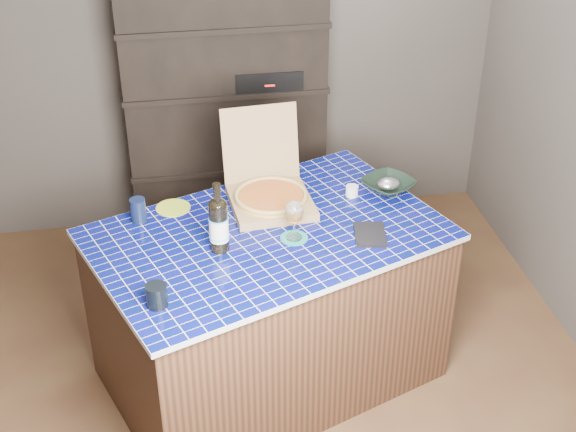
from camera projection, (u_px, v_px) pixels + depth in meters
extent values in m
plane|color=brown|center=(263.00, 388.00, 4.12)|extent=(3.50, 3.50, 0.00)
plane|color=#49423F|center=(219.00, 40.00, 4.93)|extent=(3.50, 0.00, 3.50)
cube|color=black|center=(225.00, 107.00, 4.93)|extent=(1.20, 0.40, 1.80)
cube|color=black|center=(266.00, 73.00, 4.81)|extent=(0.40, 0.32, 0.12)
cube|color=#4F301F|center=(269.00, 309.00, 4.00)|extent=(1.82, 1.48, 0.85)
cube|color=#050D4C|center=(268.00, 235.00, 3.77)|extent=(1.87, 1.53, 0.03)
cube|color=#92714B|center=(271.00, 203.00, 3.95)|extent=(0.42, 0.42, 0.04)
cube|color=#92714B|center=(260.00, 143.00, 4.03)|extent=(0.39, 0.12, 0.38)
cylinder|color=#AA8C46|center=(271.00, 198.00, 3.93)|extent=(0.36, 0.36, 0.01)
cylinder|color=maroon|center=(271.00, 196.00, 3.93)|extent=(0.31, 0.31, 0.01)
torus|color=#AA8C46|center=(271.00, 195.00, 3.93)|extent=(0.36, 0.36, 0.02)
cylinder|color=black|center=(219.00, 227.00, 3.58)|extent=(0.09, 0.09, 0.24)
ellipsoid|color=black|center=(218.00, 204.00, 3.51)|extent=(0.09, 0.09, 0.05)
cylinder|color=black|center=(217.00, 193.00, 3.48)|extent=(0.03, 0.03, 0.10)
cylinder|color=silver|center=(219.00, 229.00, 3.58)|extent=(0.09, 0.09, 0.11)
cylinder|color=#459CEC|center=(219.00, 236.00, 3.60)|extent=(0.09, 0.09, 0.01)
cylinder|color=#459CEC|center=(218.00, 219.00, 3.55)|extent=(0.09, 0.09, 0.01)
cylinder|color=#177A6F|center=(294.00, 238.00, 3.71)|extent=(0.13, 0.13, 0.01)
cylinder|color=white|center=(294.00, 237.00, 3.71)|extent=(0.08, 0.08, 0.01)
cylinder|color=white|center=(294.00, 229.00, 3.69)|extent=(0.01, 0.01, 0.08)
ellipsoid|color=white|center=(294.00, 212.00, 3.64)|extent=(0.09, 0.09, 0.12)
cylinder|color=#C17B1E|center=(294.00, 214.00, 3.65)|extent=(0.07, 0.07, 0.05)
cylinder|color=white|center=(294.00, 208.00, 3.63)|extent=(0.07, 0.07, 0.02)
cylinder|color=black|center=(157.00, 296.00, 3.26)|extent=(0.09, 0.09, 0.10)
cube|color=black|center=(370.00, 234.00, 3.73)|extent=(0.17, 0.22, 0.02)
imported|color=black|center=(388.00, 185.00, 4.08)|extent=(0.34, 0.34, 0.06)
ellipsoid|color=silver|center=(388.00, 184.00, 4.07)|extent=(0.12, 0.10, 0.05)
cylinder|color=silver|center=(352.00, 191.00, 4.04)|extent=(0.06, 0.06, 0.05)
cylinder|color=black|center=(138.00, 210.00, 3.82)|extent=(0.08, 0.08, 0.12)
cylinder|color=#A5BF29|center=(173.00, 208.00, 3.94)|extent=(0.17, 0.17, 0.01)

